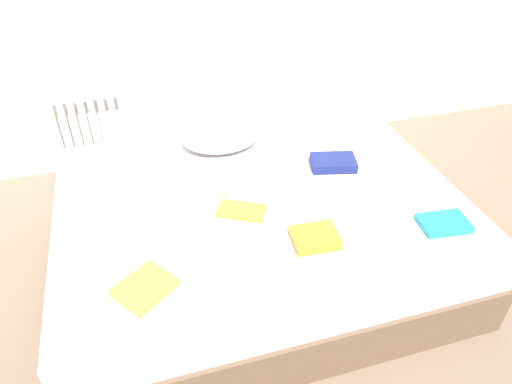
{
  "coord_description": "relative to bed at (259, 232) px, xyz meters",
  "views": [
    {
      "loc": [
        -0.52,
        -1.74,
        1.89
      ],
      "look_at": [
        0.0,
        0.05,
        0.48
      ],
      "focal_mm": 32.16,
      "sensor_mm": 36.0,
      "label": 1
    }
  ],
  "objects": [
    {
      "name": "textbook_teal",
      "position": [
        0.75,
        -0.46,
        0.27
      ],
      "size": [
        0.23,
        0.17,
        0.03
      ],
      "primitive_type": "cube",
      "rotation": [
        0.0,
        0.0,
        -0.11
      ],
      "color": "teal",
      "rests_on": "bed"
    },
    {
      "name": "pillow",
      "position": [
        -0.07,
        0.52,
        0.32
      ],
      "size": [
        0.45,
        0.36,
        0.13
      ],
      "primitive_type": "ellipsoid",
      "color": "white",
      "rests_on": "bed"
    },
    {
      "name": "textbook_yellow",
      "position": [
        -0.12,
        -0.11,
        0.26
      ],
      "size": [
        0.26,
        0.21,
        0.02
      ],
      "primitive_type": "cube",
      "rotation": [
        0.0,
        0.0,
        -0.5
      ],
      "color": "yellow",
      "rests_on": "bed"
    },
    {
      "name": "textbook_orange",
      "position": [
        0.14,
        -0.39,
        0.28
      ],
      "size": [
        0.21,
        0.17,
        0.04
      ],
      "primitive_type": "cube",
      "rotation": [
        0.0,
        0.0,
        -0.07
      ],
      "color": "orange",
      "rests_on": "bed"
    },
    {
      "name": "textbook_lime",
      "position": [
        -0.6,
        -0.47,
        0.27
      ],
      "size": [
        0.28,
        0.27,
        0.03
      ],
      "primitive_type": "cube",
      "rotation": [
        0.0,
        0.0,
        0.64
      ],
      "color": "#8CC638",
      "rests_on": "bed"
    },
    {
      "name": "textbook_white",
      "position": [
        -0.53,
        -0.13,
        0.27
      ],
      "size": [
        0.23,
        0.17,
        0.04
      ],
      "primitive_type": "cube",
      "rotation": [
        0.0,
        0.0,
        -0.01
      ],
      "color": "white",
      "rests_on": "bed"
    },
    {
      "name": "bed",
      "position": [
        0.0,
        0.0,
        0.0
      ],
      "size": [
        2.0,
        1.5,
        0.5
      ],
      "color": "brown",
      "rests_on": "ground"
    },
    {
      "name": "textbook_navy",
      "position": [
        0.46,
        0.13,
        0.28
      ],
      "size": [
        0.27,
        0.2,
        0.05
      ],
      "primitive_type": "cube",
      "rotation": [
        0.0,
        0.0,
        -0.24
      ],
      "color": "navy",
      "rests_on": "bed"
    },
    {
      "name": "ground_plane",
      "position": [
        0.0,
        0.0,
        -0.25
      ],
      "size": [
        8.0,
        8.0,
        0.0
      ],
      "primitive_type": "plane",
      "color": "#7F6651"
    },
    {
      "name": "radiator",
      "position": [
        -0.83,
        1.2,
        0.12
      ],
      "size": [
        0.49,
        0.04,
        0.51
      ],
      "color": "white",
      "rests_on": "ground"
    }
  ]
}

